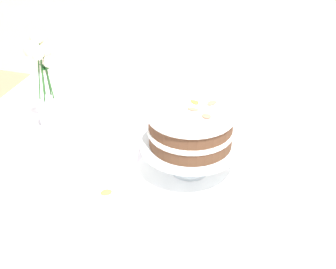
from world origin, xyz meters
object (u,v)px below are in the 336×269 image
Objects in this scene: flower_vase at (46,86)px; cake_stand at (190,148)px; dining_table at (152,194)px; layer_cake at (191,127)px.

cake_stand is at bearing -12.80° from flower_vase.
flower_vase is at bearing 160.27° from dining_table.
cake_stand is 1.17× the size of layer_cake.
flower_vase is (-0.42, 0.15, 0.24)m from dining_table.
cake_stand is 0.86× the size of flower_vase.
cake_stand reaches higher than dining_table.
dining_table is 4.15× the size of flower_vase.
flower_vase is at bearing 167.20° from cake_stand.
cake_stand is 0.07m from layer_cake.
flower_vase reaches higher than cake_stand.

